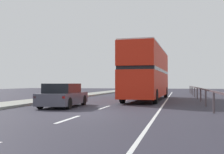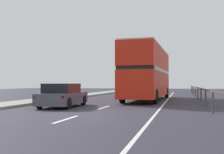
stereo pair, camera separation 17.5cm
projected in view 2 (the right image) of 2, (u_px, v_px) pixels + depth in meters
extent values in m
cube|color=#2E2C37|center=(86.00, 114.00, 12.65)|extent=(74.31, 120.00, 0.10)
cube|color=silver|center=(66.00, 119.00, 10.53)|extent=(0.16, 2.33, 0.01)
cube|color=silver|center=(104.00, 107.00, 15.69)|extent=(0.16, 2.33, 0.01)
cube|color=silver|center=(123.00, 101.00, 20.85)|extent=(0.16, 2.33, 0.01)
cube|color=silver|center=(135.00, 98.00, 26.01)|extent=(0.16, 2.33, 0.01)
cube|color=silver|center=(142.00, 95.00, 31.17)|extent=(0.16, 2.33, 0.01)
cube|color=silver|center=(148.00, 94.00, 36.33)|extent=(0.16, 2.33, 0.01)
cube|color=silver|center=(152.00, 92.00, 41.49)|extent=(0.16, 2.33, 0.01)
cube|color=silver|center=(166.00, 102.00, 20.61)|extent=(0.12, 46.00, 0.01)
cube|color=#504347|center=(201.00, 88.00, 20.01)|extent=(0.08, 42.00, 0.08)
cylinder|color=#504347|center=(213.00, 102.00, 12.60)|extent=(0.10, 0.10, 1.00)
cylinder|color=#504347|center=(206.00, 98.00, 16.30)|extent=(0.10, 0.10, 1.00)
cylinder|color=#504347|center=(201.00, 95.00, 20.00)|extent=(0.10, 0.10, 1.00)
cylinder|color=#504347|center=(198.00, 93.00, 23.70)|extent=(0.10, 0.10, 1.00)
cylinder|color=#504347|center=(196.00, 92.00, 27.40)|extent=(0.10, 0.10, 1.00)
cylinder|color=#504347|center=(194.00, 91.00, 31.11)|extent=(0.10, 0.10, 1.00)
cylinder|color=#504347|center=(193.00, 90.00, 34.81)|extent=(0.10, 0.10, 1.00)
cylinder|color=#504347|center=(191.00, 90.00, 38.51)|extent=(0.10, 0.10, 1.00)
cube|color=red|center=(148.00, 84.00, 22.63)|extent=(2.89, 11.48, 1.91)
cube|color=black|center=(148.00, 71.00, 22.65)|extent=(2.90, 11.02, 0.24)
cube|color=red|center=(148.00, 60.00, 22.67)|extent=(2.89, 11.48, 1.66)
cube|color=silver|center=(148.00, 49.00, 22.69)|extent=(2.83, 11.25, 0.10)
cube|color=black|center=(156.00, 83.00, 28.08)|extent=(2.23, 0.12, 1.34)
cube|color=yellow|center=(156.00, 60.00, 28.13)|extent=(1.49, 0.09, 0.28)
cylinder|color=black|center=(143.00, 92.00, 27.05)|extent=(0.32, 1.01, 1.00)
cylinder|color=black|center=(167.00, 92.00, 26.42)|extent=(0.32, 1.01, 1.00)
cylinder|color=black|center=(122.00, 96.00, 18.99)|extent=(0.32, 1.01, 1.00)
cylinder|color=black|center=(155.00, 96.00, 18.36)|extent=(0.32, 1.01, 1.00)
cube|color=#474653|center=(63.00, 98.00, 16.08)|extent=(2.00, 4.30, 0.65)
cube|color=black|center=(62.00, 88.00, 15.89)|extent=(1.68, 2.40, 0.54)
cube|color=red|center=(34.00, 97.00, 14.20)|extent=(0.16, 0.07, 0.12)
cube|color=red|center=(63.00, 97.00, 13.90)|extent=(0.16, 0.07, 0.12)
cylinder|color=black|center=(59.00, 100.00, 17.60)|extent=(0.24, 0.65, 0.64)
cylinder|color=black|center=(83.00, 100.00, 17.30)|extent=(0.24, 0.65, 0.64)
cylinder|color=black|center=(40.00, 103.00, 14.85)|extent=(0.24, 0.65, 0.64)
cylinder|color=black|center=(68.00, 103.00, 14.55)|extent=(0.24, 0.65, 0.64)
cube|color=gray|center=(136.00, 90.00, 36.39)|extent=(1.82, 4.10, 0.61)
cube|color=black|center=(135.00, 86.00, 36.20)|extent=(1.58, 2.27, 0.51)
cube|color=red|center=(127.00, 89.00, 34.62)|extent=(0.16, 0.06, 0.12)
cube|color=red|center=(139.00, 89.00, 34.26)|extent=(0.16, 0.06, 0.12)
cylinder|color=black|center=(131.00, 91.00, 37.87)|extent=(0.21, 0.64, 0.64)
cylinder|color=black|center=(143.00, 91.00, 37.51)|extent=(0.21, 0.64, 0.64)
cylinder|color=black|center=(128.00, 92.00, 35.26)|extent=(0.21, 0.64, 0.64)
cylinder|color=black|center=(140.00, 92.00, 34.90)|extent=(0.21, 0.64, 0.64)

